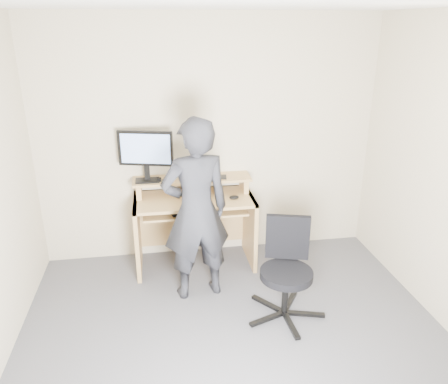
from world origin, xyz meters
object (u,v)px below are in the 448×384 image
object	(u,v)px
desk	(194,213)
office_chair	(286,266)
monitor	(146,152)
person	(196,211)

from	to	relation	value
desk	office_chair	bearing A→B (deg)	-56.28
desk	office_chair	size ratio (longest dim) A/B	1.42
monitor	office_chair	size ratio (longest dim) A/B	0.63
monitor	office_chair	world-z (taller)	monitor
monitor	person	bearing A→B (deg)	-42.73
desk	person	size ratio (longest dim) A/B	0.71
office_chair	person	world-z (taller)	person
office_chair	person	distance (m)	0.91
desk	office_chair	world-z (taller)	desk
monitor	office_chair	distance (m)	1.73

